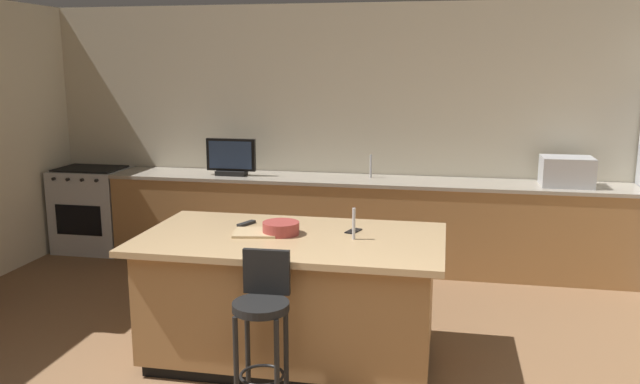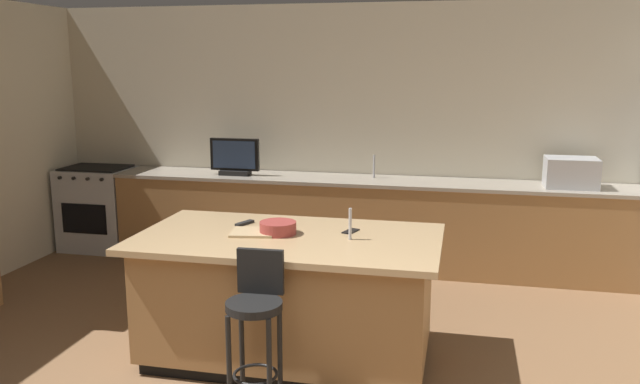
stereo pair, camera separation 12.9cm
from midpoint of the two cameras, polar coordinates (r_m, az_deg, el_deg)
The scene contains 13 objects.
wall_back at distance 6.94m, azimuth 5.32°, elevation 5.14°, with size 7.58×0.12×2.71m, color beige.
counter_back at distance 6.73m, azimuth 4.54°, elevation -2.75°, with size 5.36×0.62×0.93m.
kitchen_island at distance 4.65m, azimuth -2.00°, elevation -9.24°, with size 2.12×1.18×0.92m.
range_oven at distance 7.76m, azimuth -18.54°, elevation -1.36°, with size 0.77×0.63×0.95m.
microwave at distance 6.63m, azimuth 21.85°, elevation 1.61°, with size 0.48×0.36×0.28m, color #B7BABF.
tv_monitor at distance 6.88m, azimuth -7.02°, elevation 2.99°, with size 0.53×0.16×0.39m.
sink_faucet_back at distance 6.70m, azimuth 5.36°, elevation 2.28°, with size 0.02×0.02×0.24m, color #B2B2B7.
sink_faucet_island at distance 4.39m, azimuth 3.53°, elevation -2.84°, with size 0.02×0.02×0.22m, color #B2B2B7.
bar_stool_center at distance 3.95m, azimuth -4.75°, elevation -11.06°, with size 0.34×0.34×1.00m.
fruit_bowl at distance 4.55m, azimuth -2.93°, elevation -3.19°, with size 0.26×0.26×0.09m, color #993833.
cell_phone at distance 4.62m, azimuth 3.53°, elevation -3.48°, with size 0.07×0.15×0.01m, color black.
tv_remote at distance 4.84m, azimuth -5.93°, elevation -2.75°, with size 0.04×0.17×0.02m, color black.
cutting_board at distance 4.58m, azimuth -5.17°, elevation -3.57°, with size 0.30×0.26×0.02m, color tan.
Camera 2 is at (0.94, -2.41, 2.11)m, focal length 36.15 mm.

